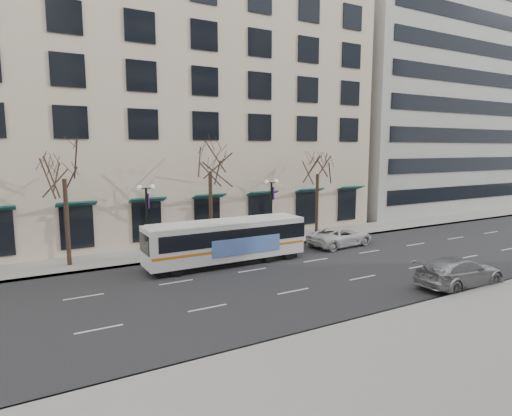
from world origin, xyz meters
TOP-DOWN VIEW (x-y plane):
  - ground at (0.00, 0.00)m, footprint 160.00×160.00m
  - sidewalk_far at (5.00, 9.00)m, footprint 80.00×4.00m
  - building_hotel at (-2.00, 21.00)m, footprint 40.00×20.00m
  - building_office at (32.00, 21.00)m, footprint 25.00×20.00m
  - tree_far_left at (-10.00, 8.80)m, footprint 3.60×3.60m
  - tree_far_mid at (0.00, 8.80)m, footprint 3.60×3.60m
  - tree_far_right at (10.00, 8.80)m, footprint 3.60×3.60m
  - lamp_post_left at (-4.99, 8.20)m, footprint 1.22×0.45m
  - lamp_post_right at (5.01, 8.20)m, footprint 1.22×0.45m
  - city_bus at (-0.70, 4.42)m, footprint 10.92×2.45m
  - silver_car at (8.66, -6.05)m, footprint 5.64×2.40m
  - white_pickup at (9.38, 4.91)m, footprint 5.74×3.06m

SIDE VIEW (x-z plane):
  - ground at x=0.00m, z-range 0.00..0.00m
  - sidewalk_far at x=5.00m, z-range 0.00..0.15m
  - white_pickup at x=9.38m, z-range 0.00..1.53m
  - silver_car at x=8.66m, z-range 0.00..1.62m
  - city_bus at x=-0.70m, z-range 0.14..3.09m
  - lamp_post_left at x=-4.99m, z-range 0.34..5.55m
  - lamp_post_right at x=5.01m, z-range 0.34..5.55m
  - tree_far_right at x=10.00m, z-range 2.39..10.45m
  - tree_far_left at x=-10.00m, z-range 2.53..10.87m
  - tree_far_mid at x=0.00m, z-range 2.63..11.18m
  - building_hotel at x=-2.00m, z-range 0.00..24.00m
  - building_office at x=32.00m, z-range 0.00..35.00m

